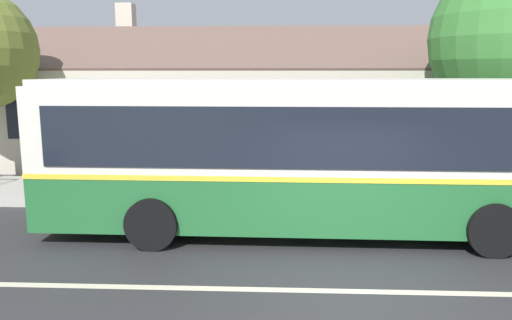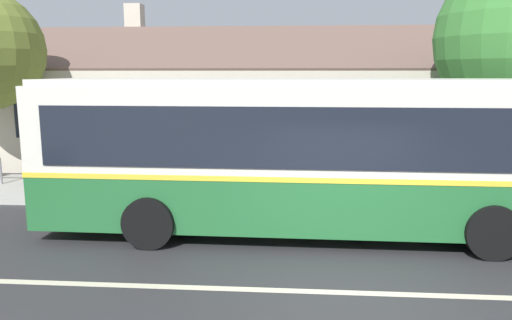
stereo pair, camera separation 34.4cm
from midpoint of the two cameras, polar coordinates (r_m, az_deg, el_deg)
ground_plane at (r=8.01m, az=10.12°, el=-14.59°), size 300.00×300.00×0.00m
sidewalk_far at (r=13.65m, az=6.91°, el=-3.78°), size 60.00×3.00×0.15m
lane_divider_stripe at (r=8.01m, az=10.12°, el=-14.56°), size 60.00×0.16×0.01m
community_building at (r=20.74m, az=0.49°, el=5.85°), size 22.25×10.22×6.17m
transit_bus at (r=10.26m, az=5.04°, el=0.97°), size 10.87×2.87×3.18m
bench_by_building at (r=14.52m, az=-21.10°, el=-1.58°), size 1.58×0.51×0.94m
street_tree_primary at (r=15.32m, az=26.35°, el=11.74°), size 4.42×4.42×6.41m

